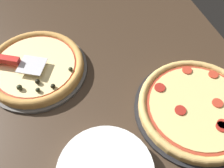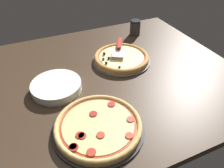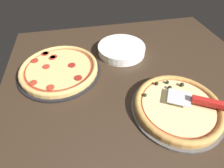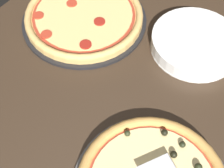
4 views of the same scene
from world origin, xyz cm
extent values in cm
cube|color=#38281C|center=(0.00, 0.00, -1.80)|extent=(131.62, 118.04, 3.60)
cylinder|color=#565451|center=(-7.98, -9.44, 0.50)|extent=(34.04, 34.04, 1.00)
cylinder|color=#C68E47|center=(-7.98, -9.44, 1.89)|extent=(31.99, 31.99, 1.77)
torus|color=#C68E47|center=(-7.98, -9.44, 2.77)|extent=(31.99, 31.99, 2.38)
cylinder|color=#A33823|center=(-7.98, -9.44, 2.85)|extent=(27.81, 27.81, 0.15)
cylinder|color=beige|center=(-7.98, -9.44, 2.97)|extent=(26.23, 26.23, 0.40)
sphere|color=black|center=(3.30, -5.48, 3.94)|extent=(1.53, 1.53, 1.53)
sphere|color=black|center=(3.16, -10.07, 3.89)|extent=(1.43, 1.43, 1.43)
sphere|color=#282D19|center=(-1.65, 1.17, 3.87)|extent=(1.39, 1.39, 1.39)
sphere|color=#282D19|center=(0.53, -15.22, 4.04)|extent=(1.72, 1.72, 1.72)
sphere|color=black|center=(-0.04, -9.67, 3.97)|extent=(1.59, 1.59, 1.59)
cylinder|color=black|center=(23.28, 33.58, 0.50)|extent=(37.44, 37.44, 1.00)
cylinder|color=#DBAD60|center=(23.28, 33.58, 1.85)|extent=(35.19, 35.19, 1.71)
torus|color=#DBAD60|center=(23.28, 33.58, 2.71)|extent=(35.19, 35.19, 2.10)
cylinder|color=#A33823|center=(23.28, 33.58, 2.78)|extent=(30.59, 30.59, 0.15)
cylinder|color=#E5C67A|center=(23.28, 33.58, 2.91)|extent=(28.86, 28.86, 0.40)
cylinder|color=maroon|center=(23.13, 27.65, 3.31)|extent=(3.32, 3.32, 0.40)
cylinder|color=maroon|center=(31.53, 36.03, 3.31)|extent=(3.29, 3.29, 0.40)
cylinder|color=#B73823|center=(24.41, 39.15, 3.31)|extent=(3.22, 3.22, 0.40)
cylinder|color=#B73823|center=(14.68, 43.75, 3.31)|extent=(3.10, 3.10, 0.40)
cylinder|color=maroon|center=(13.87, 25.44, 3.31)|extent=(3.34, 3.34, 0.40)
cylinder|color=#B73823|center=(10.43, 36.70, 3.31)|extent=(3.14, 3.14, 0.40)
cylinder|color=#AD2D1E|center=(30.84, 36.68, 3.31)|extent=(3.07, 3.07, 0.40)
cube|color=silver|center=(-6.24, -10.18, 5.02)|extent=(10.49, 10.76, 0.24)
cube|color=red|center=(-11.55, -19.44, 5.90)|extent=(8.47, 12.54, 2.00)
camera|label=1|loc=(53.35, -3.45, 68.53)|focal=42.00mm
camera|label=2|loc=(41.97, 89.10, 69.07)|focal=35.00mm
camera|label=3|loc=(-42.30, 22.49, 53.35)|focal=28.00mm
camera|label=4|loc=(-28.06, -13.62, 67.32)|focal=50.00mm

